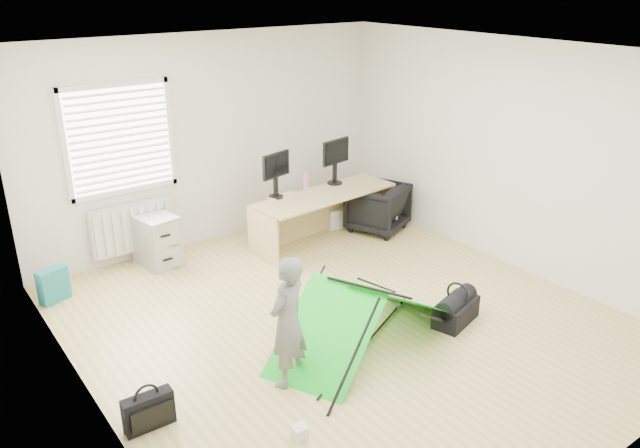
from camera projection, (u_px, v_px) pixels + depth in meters
ground at (343, 320)px, 6.48m from camera, size 5.50×5.50×0.00m
back_wall at (212, 140)px, 8.02m from camera, size 5.00×0.02×2.70m
window at (120, 139)px, 7.26m from camera, size 1.20×0.06×1.20m
radiator at (132, 228)px, 7.64m from camera, size 1.00×0.12×0.60m
desk at (326, 218)px, 8.25m from camera, size 2.03×0.80×0.68m
filing_cabinet at (157, 240)px, 7.63m from camera, size 0.49×0.60×0.63m
monitor_left at (276, 181)px, 7.91m from camera, size 0.46×0.21×0.43m
monitor_right at (335, 168)px, 8.42m from camera, size 0.49×0.19×0.45m
keyboard at (283, 195)px, 8.03m from camera, size 0.40×0.14×0.02m
thermos at (306, 181)px, 8.21m from camera, size 0.08×0.08×0.25m
office_chair at (377, 207)px, 8.63m from camera, size 0.93×0.94×0.67m
person at (288, 322)px, 5.29m from camera, size 0.52×0.44×1.21m
kite at (367, 317)px, 5.95m from camera, size 2.17×1.62×0.62m
storage_crate at (341, 215)px, 8.91m from camera, size 0.55×0.43×0.27m
tote_bag at (53, 285)px, 6.79m from camera, size 0.35×0.24×0.38m
laptop_bag at (149, 411)px, 4.91m from camera, size 0.40×0.13×0.30m
white_box at (299, 432)px, 4.82m from camera, size 0.12×0.12×0.11m
duffel_bag at (456, 312)px, 6.40m from camera, size 0.60×0.41×0.24m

